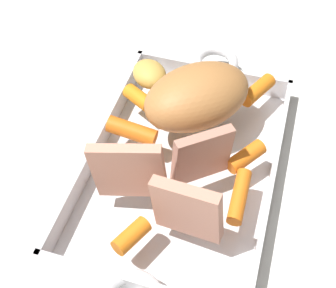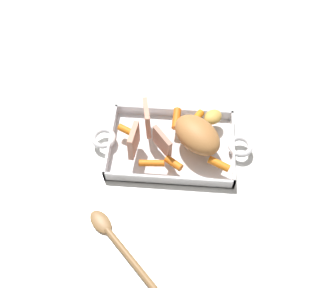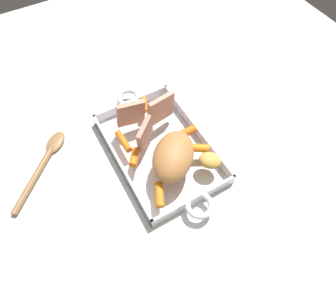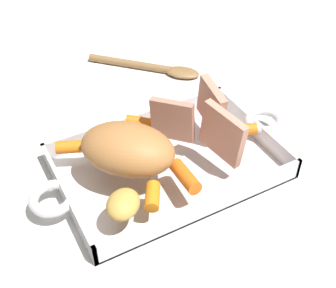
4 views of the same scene
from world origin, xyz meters
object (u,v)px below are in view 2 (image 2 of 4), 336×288
(roast_slice_thin, at_px, (147,118))
(baby_carrot_northeast, at_px, (219,164))
(roasting_dish, at_px, (171,146))
(roast_slice_thick, at_px, (134,141))
(baby_carrot_short, at_px, (176,119))
(serving_spoon, at_px, (116,240))
(baby_carrot_center_left, at_px, (152,163))
(baby_carrot_long, at_px, (126,130))
(roast_slice_outer, at_px, (162,142))
(potato_golden_large, at_px, (213,117))
(baby_carrot_northwest, at_px, (197,117))
(baby_carrot_center_right, at_px, (174,163))
(pork_roast, at_px, (197,136))

(roast_slice_thin, distance_m, baby_carrot_northeast, 0.24)
(roasting_dish, distance_m, baby_carrot_northeast, 0.16)
(roast_slice_thick, height_order, baby_carrot_short, roast_slice_thick)
(baby_carrot_northeast, height_order, serving_spoon, baby_carrot_northeast)
(baby_carrot_center_left, height_order, baby_carrot_long, baby_carrot_long)
(baby_carrot_long, relative_size, serving_spoon, 0.22)
(serving_spoon, bearing_deg, roast_slice_outer, -65.42)
(roast_slice_outer, height_order, potato_golden_large, roast_slice_outer)
(baby_carrot_northeast, bearing_deg, baby_carrot_northwest, -68.22)
(baby_carrot_center_right, distance_m, potato_golden_large, 0.19)
(roast_slice_thick, bearing_deg, baby_carrot_center_left, 136.40)
(baby_carrot_center_right, height_order, baby_carrot_northwest, same)
(baby_carrot_northwest, xyz_separation_m, potato_golden_large, (-0.04, 0.00, 0.01))
(baby_carrot_long, bearing_deg, baby_carrot_northwest, -163.24)
(roasting_dish, relative_size, baby_carrot_northeast, 7.80)
(potato_golden_large, bearing_deg, baby_carrot_short, 5.47)
(baby_carrot_short, relative_size, serving_spoon, 0.32)
(roast_slice_outer, distance_m, baby_carrot_northwest, 0.15)
(roast_slice_thin, height_order, baby_carrot_center_right, roast_slice_thin)
(baby_carrot_center_left, height_order, baby_carrot_northwest, baby_carrot_northwest)
(roast_slice_outer, relative_size, potato_golden_large, 1.29)
(pork_roast, distance_m, baby_carrot_northwest, 0.09)
(roast_slice_thick, relative_size, baby_carrot_long, 1.72)
(baby_carrot_northeast, xyz_separation_m, baby_carrot_northwest, (0.06, -0.16, 0.00))
(baby_carrot_long, bearing_deg, baby_carrot_center_left, 129.25)
(baby_carrot_long, bearing_deg, pork_roast, 172.84)
(serving_spoon, bearing_deg, roasting_dish, -67.57)
(roasting_dish, relative_size, baby_carrot_center_left, 6.69)
(roast_slice_outer, height_order, baby_carrot_center_right, roast_slice_outer)
(roast_slice_outer, bearing_deg, roast_slice_thin, -56.50)
(roast_slice_thin, xyz_separation_m, baby_carrot_short, (-0.08, -0.03, -0.03))
(roasting_dish, distance_m, baby_carrot_center_right, 0.09)
(pork_roast, distance_m, roast_slice_thin, 0.15)
(baby_carrot_northwest, bearing_deg, serving_spoon, 62.70)
(baby_carrot_short, xyz_separation_m, serving_spoon, (0.13, 0.36, -0.04))
(pork_roast, bearing_deg, serving_spoon, 55.99)
(serving_spoon, bearing_deg, baby_carrot_center_left, -64.21)
(roast_slice_thick, height_order, roast_slice_thin, roast_slice_thin)
(baby_carrot_center_left, bearing_deg, baby_carrot_short, -110.79)
(baby_carrot_long, bearing_deg, baby_carrot_short, -160.86)
(roasting_dish, xyz_separation_m, baby_carrot_center_right, (-0.01, 0.08, 0.04))
(roast_slice_thick, distance_m, baby_carrot_center_right, 0.12)
(roasting_dish, bearing_deg, baby_carrot_northwest, -130.62)
(baby_carrot_center_right, bearing_deg, baby_carrot_long, -34.76)
(baby_carrot_northeast, height_order, potato_golden_large, potato_golden_large)
(baby_carrot_center_right, bearing_deg, roast_slice_thick, -22.51)
(baby_carrot_short, bearing_deg, serving_spoon, 70.04)
(baby_carrot_center_left, relative_size, baby_carrot_long, 1.56)
(baby_carrot_center_right, distance_m, serving_spoon, 0.25)
(roast_slice_thin, bearing_deg, roasting_dish, 148.92)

